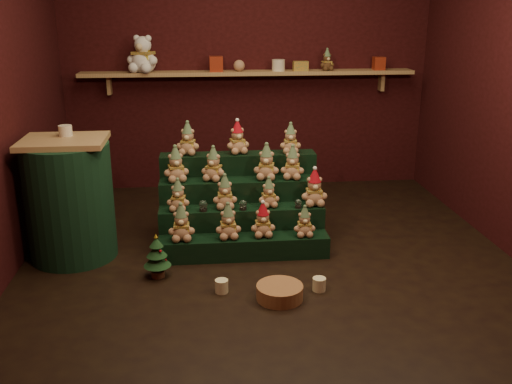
{
  "coord_description": "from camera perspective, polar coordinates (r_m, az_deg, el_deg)",
  "views": [
    {
      "loc": [
        -0.52,
        -4.35,
        1.98
      ],
      "look_at": [
        -0.08,
        0.25,
        0.47
      ],
      "focal_mm": 40.0,
      "sensor_mm": 36.0,
      "label": 1
    }
  ],
  "objects": [
    {
      "name": "teddy_1",
      "position": [
        4.63,
        -2.81,
        -2.92
      ],
      "size": [
        0.22,
        0.2,
        0.29
      ],
      "primitive_type": null,
      "rotation": [
        0.0,
        0.0,
        0.06
      ],
      "color": "tan",
      "rests_on": "riser_tier_front"
    },
    {
      "name": "ground",
      "position": [
        4.81,
        1.23,
        -6.25
      ],
      "size": [
        4.0,
        4.0,
        0.0
      ],
      "primitive_type": "plane",
      "color": "black",
      "rests_on": "ground"
    },
    {
      "name": "back_wall",
      "position": [
        6.45,
        -0.86,
        12.88
      ],
      "size": [
        4.0,
        0.1,
        2.8
      ],
      "primitive_type": "cube",
      "color": "black",
      "rests_on": "ground"
    },
    {
      "name": "gift_tin_cream",
      "position": [
        6.29,
        2.25,
        12.55
      ],
      "size": [
        0.14,
        0.14,
        0.12
      ],
      "primitive_type": "cylinder",
      "color": "beige",
      "rests_on": "back_shelf"
    },
    {
      "name": "snow_globe_a",
      "position": [
        4.75,
        -5.3,
        -1.38
      ],
      "size": [
        0.07,
        0.07,
        0.09
      ],
      "color": "black",
      "rests_on": "riser_tier_midfront"
    },
    {
      "name": "side_table",
      "position": [
        4.85,
        -18.14,
        -0.74
      ],
      "size": [
        0.69,
        0.69,
        1.0
      ],
      "rotation": [
        0.0,
        0.0,
        0.01
      ],
      "color": "tan",
      "rests_on": "ground"
    },
    {
      "name": "teddy_11",
      "position": [
        4.99,
        3.68,
        2.96
      ],
      "size": [
        0.24,
        0.22,
        0.29
      ],
      "primitive_type": null,
      "rotation": [
        0.0,
        0.0,
        -0.21
      ],
      "color": "tan",
      "rests_on": "riser_tier_midback"
    },
    {
      "name": "teddy_5",
      "position": [
        4.78,
        -3.13,
        0.03
      ],
      "size": [
        0.21,
        0.19,
        0.29
      ],
      "primitive_type": null,
      "rotation": [
        0.0,
        0.0,
        0.01
      ],
      "color": "tan",
      "rests_on": "riser_tier_midfront"
    },
    {
      "name": "riser_tier_midfront",
      "position": [
        4.89,
        -1.41,
        -3.53
      ],
      "size": [
        1.4,
        0.22,
        0.36
      ],
      "primitive_type": "cube",
      "color": "black",
      "rests_on": "ground"
    },
    {
      "name": "gift_tin_red_a",
      "position": [
        6.23,
        -4.01,
        12.66
      ],
      "size": [
        0.14,
        0.14,
        0.16
      ],
      "primitive_type": "cube",
      "color": "#9E2F18",
      "rests_on": "back_shelf"
    },
    {
      "name": "teddy_4",
      "position": [
        4.77,
        -7.8,
        -0.29
      ],
      "size": [
        0.21,
        0.2,
        0.27
      ],
      "primitive_type": null,
      "rotation": [
        0.0,
        0.0,
        -0.14
      ],
      "color": "tan",
      "rests_on": "riser_tier_midfront"
    },
    {
      "name": "snow_globe_c",
      "position": [
        4.82,
        4.25,
        -1.15
      ],
      "size": [
        0.06,
        0.06,
        0.08
      ],
      "color": "black",
      "rests_on": "riser_tier_midfront"
    },
    {
      "name": "scarf_gift_box",
      "position": [
        6.33,
        4.48,
        12.46
      ],
      "size": [
        0.16,
        0.1,
        0.1
      ],
      "primitive_type": "cube",
      "color": "orange",
      "rests_on": "back_shelf"
    },
    {
      "name": "teddy_13",
      "position": [
        5.13,
        -1.88,
        5.47
      ],
      "size": [
        0.25,
        0.23,
        0.29
      ],
      "primitive_type": null,
      "rotation": [
        0.0,
        0.0,
        0.26
      ],
      "color": "tan",
      "rests_on": "riser_tier_back"
    },
    {
      "name": "teddy_2",
      "position": [
        4.66,
        0.69,
        -2.8
      ],
      "size": [
        0.21,
        0.19,
        0.28
      ],
      "primitive_type": null,
      "rotation": [
        0.0,
        0.0,
        0.03
      ],
      "color": "tan",
      "rests_on": "riser_tier_front"
    },
    {
      "name": "wicker_basket",
      "position": [
        4.1,
        2.38,
        -9.97
      ],
      "size": [
        0.43,
        0.43,
        0.1
      ],
      "primitive_type": "cylinder",
      "rotation": [
        0.0,
        0.0,
        0.36
      ],
      "color": "#AB7345",
      "rests_on": "ground"
    },
    {
      "name": "mini_christmas_tree",
      "position": [
        4.42,
        -9.87,
        -6.33
      ],
      "size": [
        0.21,
        0.21,
        0.36
      ],
      "rotation": [
        0.0,
        0.0,
        -0.04
      ],
      "color": "#4D2E1B",
      "rests_on": "ground"
    },
    {
      "name": "riser_tier_midback",
      "position": [
        5.07,
        -1.6,
        -1.68
      ],
      "size": [
        1.4,
        0.22,
        0.54
      ],
      "primitive_type": "cube",
      "color": "black",
      "rests_on": "ground"
    },
    {
      "name": "mug_right",
      "position": [
        4.24,
        6.33,
        -9.15
      ],
      "size": [
        0.1,
        0.1,
        0.1
      ],
      "primitive_type": "cylinder",
      "color": "#F5EEB5",
      "rests_on": "ground"
    },
    {
      "name": "teddy_3",
      "position": [
        4.69,
        4.87,
        -2.94
      ],
      "size": [
        0.18,
        0.16,
        0.25
      ],
      "primitive_type": null,
      "rotation": [
        0.0,
        0.0,
        -0.01
      ],
      "color": "tan",
      "rests_on": "riser_tier_front"
    },
    {
      "name": "riser_tier_front",
      "position": [
        4.73,
        -1.21,
        -5.52
      ],
      "size": [
        1.4,
        0.22,
        0.18
      ],
      "primitive_type": "cube",
      "color": "black",
      "rests_on": "ground"
    },
    {
      "name": "brown_bear",
      "position": [
        6.37,
        7.11,
        12.98
      ],
      "size": [
        0.19,
        0.18,
        0.23
      ],
      "primitive_type": null,
      "rotation": [
        0.0,
        0.0,
        0.23
      ],
      "color": "#53301B",
      "rests_on": "back_shelf"
    },
    {
      "name": "teddy_10",
      "position": [
        4.96,
        1.06,
        3.04
      ],
      "size": [
        0.26,
        0.24,
        0.31
      ],
      "primitive_type": null,
      "rotation": [
        0.0,
        0.0,
        -0.2
      ],
      "color": "tan",
      "rests_on": "riser_tier_midback"
    },
    {
      "name": "teddy_7",
      "position": [
        4.86,
        5.85,
        0.44
      ],
      "size": [
        0.22,
        0.2,
        0.31
      ],
      "primitive_type": null,
      "rotation": [
        0.0,
        0.0,
        -0.01
      ],
      "color": "tan",
      "rests_on": "riser_tier_midfront"
    },
    {
      "name": "teddy_8",
      "position": [
        4.95,
        -8.04,
        2.8
      ],
      "size": [
        0.25,
        0.24,
        0.3
      ],
      "primitive_type": null,
      "rotation": [
        0.0,
        0.0,
        0.21
      ],
      "color": "tan",
      "rests_on": "riser_tier_midback"
    },
    {
      "name": "teddy_6",
      "position": [
        4.81,
        1.27,
        -0.03
      ],
      "size": [
        0.2,
        0.19,
        0.25
      ],
      "primitive_type": null,
      "rotation": [
        0.0,
        0.0,
        0.14
      ],
      "color": "tan",
      "rests_on": "riser_tier_midfront"
    },
    {
      "name": "white_bear",
      "position": [
        6.24,
        -11.24,
        13.85
      ],
      "size": [
        0.43,
        0.41,
        0.48
      ],
      "primitive_type": null,
      "rotation": [
        0.0,
        0.0,
        -0.39
      ],
      "color": "white",
      "rests_on": "back_shelf"
    },
    {
      "name": "snow_globe_b",
      "position": [
        4.76,
        -1.31,
        -1.3
      ],
      "size": [
        0.06,
        0.06,
        0.08
      ],
      "color": "black",
      "rests_on": "riser_tier_midfront"
    },
    {
      "name": "gift_tin_red_b",
      "position": [
        6.53,
        12.18,
        12.47
      ],
      "size": [
        0.12,
        0.12,
        0.14
      ],
      "primitive_type": "cube",
      "color": "#9E2F18",
      "rests_on": "back_shelf"
    },
    {
      "name": "back_shelf",
      "position": [
        6.29,
        -0.72,
        11.78
      ],
      "size": [
        3.6,
        0.26,
        0.24
      ],
      "color": "tan",
      "rests_on": "ground"
    },
    {
      "name": "teddy_14",
      "position": [
        5.15,
        3.46,
        5.38
      ],
      "size": [
        0.2,
        0.18,
        0.27
      ],
      "primitive_type": null,
      "rotation": [
        0.0,
        0.0,
        -0.06
      ],
      "color": "tan",
      "rests_on": "riser_tier_back"
    },
    {
      "name": "table_ornament",
      "position": [
        4.8,
        -18.52,
        5.84
      ],
      "size": [
        0.11,
        0.11,
        0.08
      ],
      "primitive_type": "cylinder",
      "color": "beige",
      "rests_on": "side_table"
    },
    {
      "name": "shelf_plush_ball",
      "position": [
        6.25,
        -1.7,
        12.52
      ],
      "size": [
        0.12,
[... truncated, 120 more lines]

